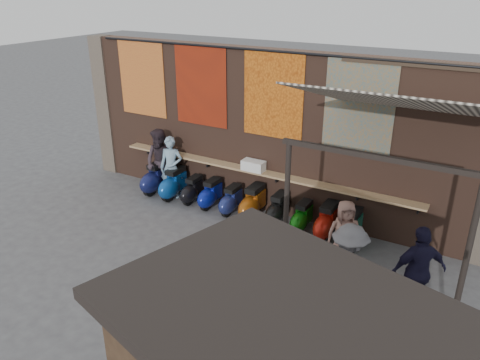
{
  "coord_description": "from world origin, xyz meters",
  "views": [
    {
      "loc": [
        4.93,
        -7.07,
        5.44
      ],
      "look_at": [
        0.16,
        1.2,
        1.33
      ],
      "focal_mm": 35.0,
      "sensor_mm": 36.0,
      "label": 1
    }
  ],
  "objects": [
    {
      "name": "stall_roof",
      "position": [
        3.68,
        -4.18,
        2.89
      ],
      "size": [
        3.43,
        2.96,
        0.12
      ],
      "primitive_type": "cube",
      "rotation": [
        0.0,
        0.0,
        -0.28
      ],
      "color": "black",
      "rests_on": "market_stall"
    },
    {
      "name": "tapestry_multi",
      "position": [
        2.3,
        2.48,
        3.0
      ],
      "size": [
        1.5,
        0.02,
        2.0
      ],
      "primitive_type": "cube",
      "color": "#21617B",
      "rests_on": "brick_wall"
    },
    {
      "name": "scooter_stool_8",
      "position": [
        1.98,
        1.99,
        0.41
      ],
      "size": [
        0.39,
        0.86,
        0.81
      ],
      "primitive_type": null,
      "color": "#9D150C",
      "rests_on": "ground"
    },
    {
      "name": "shopper_tan",
      "position": [
        2.66,
        1.05,
        0.73
      ],
      "size": [
        0.85,
        0.77,
        1.46
      ],
      "primitive_type": "imported",
      "rotation": [
        0.0,
        0.0,
        0.56
      ],
      "color": "#996E61",
      "rests_on": "ground"
    },
    {
      "name": "diner_right",
      "position": [
        -2.76,
        2.0,
        0.91
      ],
      "size": [
        0.89,
        0.7,
        1.83
      ],
      "primitive_type": "imported",
      "rotation": [
        0.0,
        0.0,
        -0.01
      ],
      "color": "#30252C",
      "rests_on": "ground"
    },
    {
      "name": "pier_left",
      "position": [
        -5.2,
        2.7,
        2.0
      ],
      "size": [
        0.5,
        0.5,
        4.0
      ],
      "primitive_type": "cube",
      "color": "#4C4238",
      "rests_on": "ground"
    },
    {
      "name": "scooter_stool_3",
      "position": [
        -1.15,
        1.99,
        0.37
      ],
      "size": [
        0.35,
        0.77,
        0.73
      ],
      "primitive_type": null,
      "color": "navy",
      "rests_on": "ground"
    },
    {
      "name": "diner_left",
      "position": [
        -2.4,
        2.0,
        0.84
      ],
      "size": [
        0.71,
        0.58,
        1.69
      ],
      "primitive_type": "imported",
      "rotation": [
        0.0,
        0.0,
        0.33
      ],
      "color": "#7898AE",
      "rests_on": "ground"
    },
    {
      "name": "hang_rail",
      "position": [
        0.0,
        2.47,
        3.98
      ],
      "size": [
        9.5,
        0.06,
        0.06
      ],
      "primitive_type": "cylinder",
      "rotation": [
        0.0,
        1.57,
        0.0
      ],
      "color": "black",
      "rests_on": "brick_wall"
    },
    {
      "name": "scooter_stool_6",
      "position": [
        0.73,
        2.05,
        0.37
      ],
      "size": [
        0.35,
        0.79,
        0.75
      ],
      "primitive_type": null,
      "color": "black",
      "rests_on": "ground"
    },
    {
      "name": "scooter_stool_5",
      "position": [
        0.08,
        2.0,
        0.41
      ],
      "size": [
        0.39,
        0.87,
        0.82
      ],
      "primitive_type": null,
      "color": "#7E3C0B",
      "rests_on": "ground"
    },
    {
      "name": "shopper_navy",
      "position": [
        4.22,
        0.28,
        0.85
      ],
      "size": [
        1.04,
        0.95,
        1.7
      ],
      "primitive_type": "imported",
      "rotation": [
        0.0,
        0.0,
        3.82
      ],
      "color": "black",
      "rests_on": "ground"
    },
    {
      "name": "shopper_grey",
      "position": [
        3.17,
        -0.32,
        0.86
      ],
      "size": [
        1.28,
        1.17,
        1.72
      ],
      "primitive_type": "imported",
      "rotation": [
        0.0,
        0.0,
        2.52
      ],
      "color": "slate",
      "rests_on": "ground"
    },
    {
      "name": "scooter_stool_1",
      "position": [
        -2.31,
        1.95,
        0.41
      ],
      "size": [
        0.39,
        0.87,
        0.83
      ],
      "primitive_type": null,
      "color": "navy",
      "rests_on": "ground"
    },
    {
      "name": "awning_post_right",
      "position": [
        4.9,
        -0.6,
        1.55
      ],
      "size": [
        0.09,
        0.09,
        3.1
      ],
      "primitive_type": "cylinder",
      "color": "black",
      "rests_on": "ground"
    },
    {
      "name": "scooter_stool_9",
      "position": [
        2.54,
        1.99,
        0.4
      ],
      "size": [
        0.38,
        0.84,
        0.8
      ],
      "primitive_type": null,
      "color": "#19644C",
      "rests_on": "ground"
    },
    {
      "name": "tapestry_orange",
      "position": [
        0.3,
        2.48,
        3.0
      ],
      "size": [
        1.5,
        0.02,
        2.0
      ],
      "primitive_type": "cube",
      "color": "orange",
      "rests_on": "brick_wall"
    },
    {
      "name": "shelf_box",
      "position": [
        -0.09,
        2.3,
        1.25
      ],
      "size": [
        0.56,
        0.3,
        0.25
      ],
      "primitive_type": "cube",
      "color": "white",
      "rests_on": "eating_counter"
    },
    {
      "name": "awning_header",
      "position": [
        3.5,
        -0.6,
        3.08
      ],
      "size": [
        3.0,
        0.08,
        0.08
      ],
      "primitive_type": "cube",
      "color": "black",
      "rests_on": "awning_post_left"
    },
    {
      "name": "scooter_stool_0",
      "position": [
        -2.95,
        1.99,
        0.42
      ],
      "size": [
        0.4,
        0.89,
        0.84
      ],
      "primitive_type": null,
      "color": "#131849",
      "rests_on": "ground"
    },
    {
      "name": "scooter_stool_2",
      "position": [
        -1.72,
        1.99,
        0.35
      ],
      "size": [
        0.33,
        0.73,
        0.69
      ],
      "primitive_type": null,
      "color": "black",
      "rests_on": "ground"
    },
    {
      "name": "tapestry_sun",
      "position": [
        -1.7,
        2.48,
        3.0
      ],
      "size": [
        1.5,
        0.02,
        2.0
      ],
      "primitive_type": "cube",
      "color": "red",
      "rests_on": "brick_wall"
    },
    {
      "name": "scooter_stool_4",
      "position": [
        -0.51,
        1.95,
        0.35
      ],
      "size": [
        0.33,
        0.74,
        0.71
      ],
      "primitive_type": null,
      "color": "navy",
      "rests_on": "ground"
    },
    {
      "name": "eating_counter",
      "position": [
        0.0,
        2.33,
        1.1
      ],
      "size": [
        8.0,
        0.32,
        0.05
      ],
      "primitive_type": "cube",
      "color": "#9E7A51",
      "rests_on": "brick_wall"
    },
    {
      "name": "brick_wall",
      "position": [
        0.0,
        2.7,
        2.0
      ],
      "size": [
        10.0,
        0.4,
        4.0
      ],
      "primitive_type": "cube",
      "color": "brown",
      "rests_on": "ground"
    },
    {
      "name": "scooter_stool_7",
      "position": [
        1.38,
        1.99,
        0.36
      ],
      "size": [
        0.34,
        0.75,
        0.71
      ],
      "primitive_type": null,
      "color": "#0D5E0D",
      "rests_on": "ground"
    },
    {
      "name": "tapestry_redgold",
      "position": [
        -3.6,
        2.48,
        3.0
      ],
      "size": [
        1.5,
        0.02,
        2.0
      ],
      "primitive_type": "cube",
      "color": "maroon",
      "rests_on": "brick_wall"
    },
    {
      "name": "ground",
      "position": [
        0.0,
        0.0,
        0.0
      ],
      "size": [
        70.0,
        70.0,
        0.0
      ],
      "primitive_type": "plane",
      "color": "#474749",
      "rests_on": "ground"
    },
    {
      "name": "awning_canvas",
      "position": [
        3.5,
        0.9,
        3.55
      ],
      "size": [
        3.2,
        3.28,
        0.97
      ],
      "primitive_type": "cube",
      "rotation": [
        -0.28,
        0.0,
        0.0
      ],
      "color": "beige",
      "rests_on": "brick_wall"
    },
    {
      "name": "awning_ledger",
      "position": [
        3.5,
        2.49,
        3.95
      ],
      "size": [
        3.3,
        0.08,
        0.12
      ],
      "primitive_type": "cube",
      "color": "#33261C",
      "rests_on": "brick_wall"
    },
    {
      "name": "stall_sign",
      "position": [
        3.95,
        -3.21,
        2.05
      ],
      "size": [
        1.17,
        0.36,
        0.5
      ],
      "primitive_type": "cube",
      "rotation": [
        0.0,
        0.0,
        -0.28
      ],
      "color": "gold",
      "rests_on": "market_stall"
    },
    {
      "name": "awning_post_left",
      "position": [
        2.1,
        -0.6,
        1.55
      ],
      "size": [
        0.09,
        0.09,
        3.1
      ],
      "primitive_type": "cylinder",
      "color": "black",
      "rests_on": "ground"
    }
  ]
}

